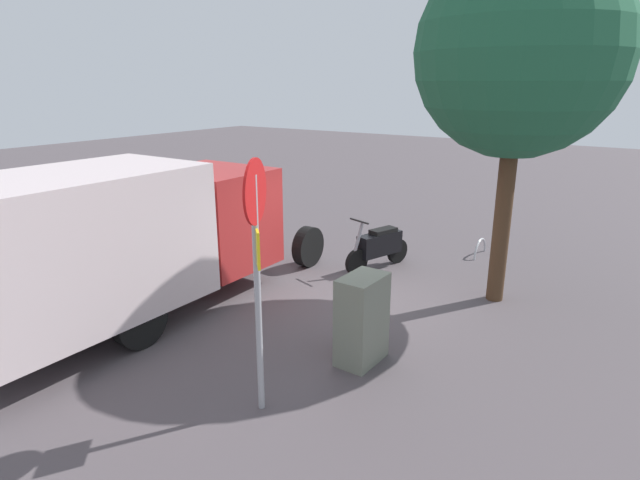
% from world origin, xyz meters
% --- Properties ---
extents(ground_plane, '(60.00, 60.00, 0.00)m').
position_xyz_m(ground_plane, '(0.00, 0.00, 0.00)').
color(ground_plane, '#4E464A').
extents(box_truck_near, '(7.37, 2.22, 2.68)m').
position_xyz_m(box_truck_near, '(2.90, -2.74, 1.53)').
color(box_truck_near, black).
rests_on(box_truck_near, ground).
extents(motorcycle, '(1.75, 0.78, 1.20)m').
position_xyz_m(motorcycle, '(-1.73, -0.38, 0.52)').
color(motorcycle, black).
rests_on(motorcycle, ground).
extents(stop_sign, '(0.71, 0.33, 3.17)m').
position_xyz_m(stop_sign, '(3.71, 0.81, 2.11)').
color(stop_sign, '#9E9EA3').
rests_on(stop_sign, ground).
extents(street_tree, '(3.52, 3.52, 6.20)m').
position_xyz_m(street_tree, '(-1.43, 2.26, 4.42)').
color(street_tree, '#47301E').
rests_on(street_tree, ground).
extents(utility_cabinet, '(0.79, 0.52, 1.33)m').
position_xyz_m(utility_cabinet, '(1.99, 1.28, 0.67)').
color(utility_cabinet, slate).
rests_on(utility_cabinet, ground).
extents(bike_rack_hoop, '(0.85, 0.05, 0.85)m').
position_xyz_m(bike_rack_hoop, '(-3.86, 1.22, 0.00)').
color(bike_rack_hoop, '#B7B7BC').
rests_on(bike_rack_hoop, ground).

